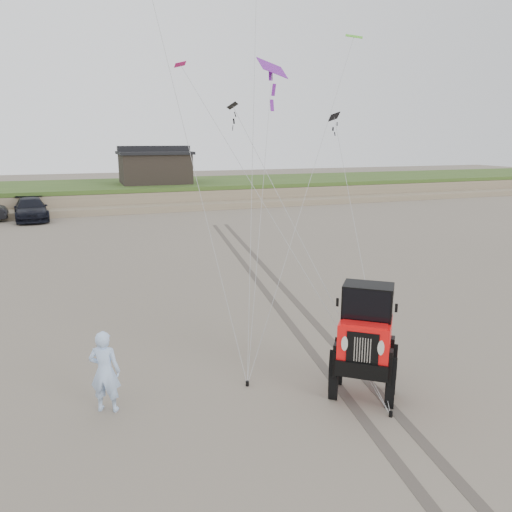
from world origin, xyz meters
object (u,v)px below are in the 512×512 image
Objects in this scene: cabin at (155,166)px; jeep at (364,354)px; truck_c at (31,209)px; man at (105,371)px.

cabin is 1.15× the size of jeep.
truck_c is 28.82m from man.
jeep is at bearing -79.40° from truck_c.
jeep is (8.85, -29.98, 0.26)m from truck_c.
jeep reaches higher than man.
cabin is at bearing -77.56° from man.
truck_c is (-10.08, -7.57, -2.45)m from cabin.
man is at bearing -156.25° from jeep.
truck_c is at bearing -60.35° from man.
cabin is 12.84m from truck_c.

